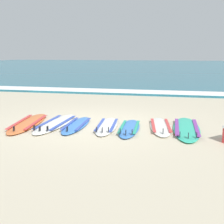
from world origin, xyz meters
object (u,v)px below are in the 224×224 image
surfboard_3 (107,126)px  surfboard_6 (186,128)px  surfboard_0 (28,123)px  surfboard_4 (129,128)px  surfboard_1 (56,123)px  surfboard_2 (76,125)px  surfboard_5 (161,126)px

surfboard_3 → surfboard_6: (1.97, 0.20, -0.00)m
surfboard_0 → surfboard_3: size_ratio=1.25×
surfboard_0 → surfboard_4: bearing=1.1°
surfboard_3 → surfboard_6: same height
surfboard_6 → surfboard_3: bearing=-174.2°
surfboard_1 → surfboard_4: same height
surfboard_0 → surfboard_4: same height
surfboard_1 → surfboard_2: 0.60m
surfboard_0 → surfboard_3: (2.11, 0.14, 0.00)m
surfboard_0 → surfboard_2: size_ratio=1.25×
surfboard_1 → surfboard_6: 3.36m
surfboard_0 → surfboard_4: size_ratio=1.29×
surfboard_0 → surfboard_3: bearing=3.8°
surfboard_4 → surfboard_6: size_ratio=0.76×
surfboard_2 → surfboard_4: same height
surfboard_4 → surfboard_3: bearing=171.4°
surfboard_6 → surfboard_5: bearing=173.9°
surfboard_0 → surfboard_1: bearing=9.5°
surfboard_0 → surfboard_1: (0.73, 0.12, 0.00)m
surfboard_2 → surfboard_3: size_ratio=1.00×
surfboard_2 → surfboard_6: 2.77m
surfboard_3 → surfboard_6: bearing=5.8°
surfboard_1 → surfboard_0: bearing=-170.5°
surfboard_2 → surfboard_1: bearing=175.5°
surfboard_2 → surfboard_5: (2.12, 0.34, -0.00)m
surfboard_2 → surfboard_4: size_ratio=1.03×
surfboard_1 → surfboard_3: (1.38, 0.02, 0.00)m
surfboard_0 → surfboard_5: 3.47m
surfboard_4 → surfboard_6: bearing=12.0°
surfboard_5 → surfboard_6: 0.64m
surfboard_3 → surfboard_6: 1.98m
surfboard_2 → surfboard_4: (1.38, -0.02, 0.00)m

